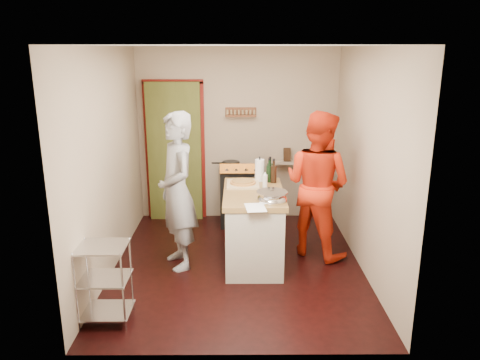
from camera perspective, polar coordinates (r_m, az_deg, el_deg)
name	(u,v)px	position (r m, az deg, el deg)	size (l,w,h in m)	color
floor	(238,265)	(5.85, -0.28, -10.30)	(3.50, 3.50, 0.00)	black
back_wall	(196,146)	(7.21, -5.41, 4.20)	(3.00, 0.44, 2.60)	tan
left_wall	(108,163)	(5.61, -15.82, 2.06)	(0.04, 3.50, 2.60)	tan
right_wall	(367,162)	(5.61, 15.22, 2.10)	(0.04, 3.50, 2.60)	tan
ceiling	(237,45)	(5.25, -0.32, 16.19)	(3.00, 3.50, 0.02)	white
stove	(241,195)	(7.01, 0.10, -1.84)	(0.60, 0.63, 1.00)	black
wire_shelving	(104,280)	(4.76, -16.22, -11.58)	(0.48, 0.40, 0.80)	silver
island	(254,225)	(5.75, 1.68, -5.51)	(0.73, 1.37, 1.23)	#B4AB99
person_stripe	(177,191)	(5.57, -7.67, -1.39)	(0.69, 0.45, 1.89)	#A3A2A7
person_red	(317,184)	(5.94, 9.39, -0.53)	(0.90, 0.70, 1.85)	red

